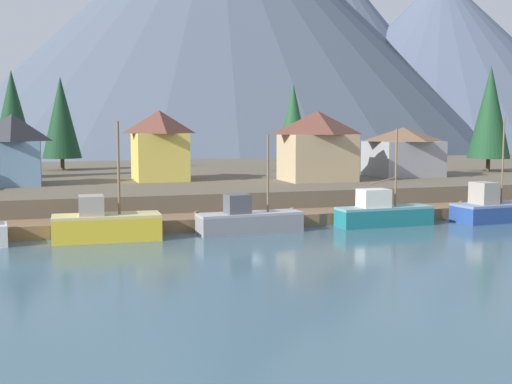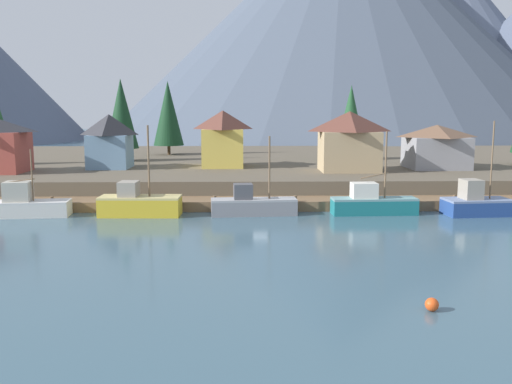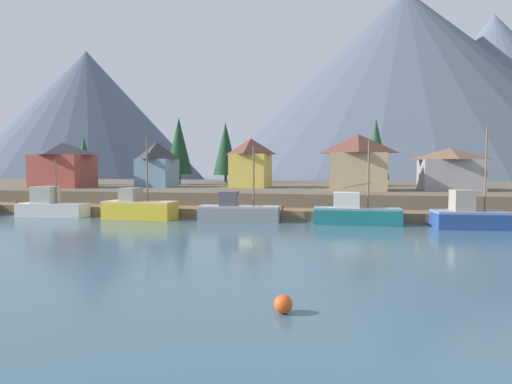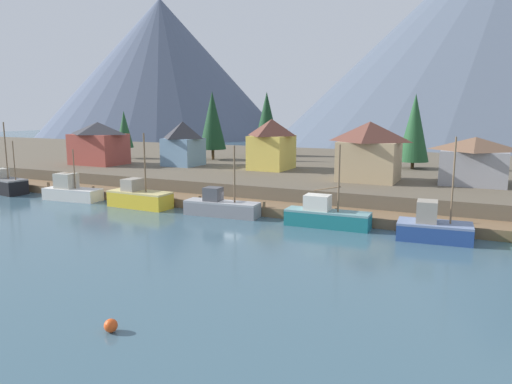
# 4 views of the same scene
# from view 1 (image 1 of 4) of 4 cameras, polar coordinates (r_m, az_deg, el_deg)

# --- Properties ---
(ground_plane) EXTENTS (400.00, 400.00, 1.00)m
(ground_plane) POSITION_cam_1_polar(r_m,az_deg,el_deg) (71.86, -5.35, -1.25)
(ground_plane) COLOR #3D5B6B
(dock) EXTENTS (80.00, 4.00, 1.60)m
(dock) POSITION_cam_1_polar(r_m,az_deg,el_deg) (54.38, -1.44, -2.44)
(dock) COLOR brown
(dock) RESTS_ON ground_plane
(shoreline_bank) EXTENTS (400.00, 56.00, 2.50)m
(shoreline_bank) POSITION_cam_1_polar(r_m,az_deg,el_deg) (83.40, -7.06, 0.91)
(shoreline_bank) COLOR brown
(shoreline_bank) RESTS_ON ground_plane
(mountain_central_peak) EXTENTS (154.63, 154.63, 73.88)m
(mountain_central_peak) POSITION_cam_1_polar(r_m,az_deg,el_deg) (190.36, -3.28, 14.46)
(mountain_central_peak) COLOR #475160
(mountain_central_peak) RESTS_ON ground_plane
(mountain_east_peak) EXTENTS (106.09, 106.09, 66.68)m
(mountain_east_peak) POSITION_cam_1_polar(r_m,az_deg,el_deg) (213.93, 5.34, 12.51)
(mountain_east_peak) COLOR slate
(mountain_east_peak) RESTS_ON ground_plane
(mountain_far_ridge) EXTENTS (107.49, 107.49, 53.41)m
(mountain_far_ridge) POSITION_cam_1_polar(r_m,az_deg,el_deg) (209.23, 15.65, 10.65)
(mountain_far_ridge) COLOR #4C566B
(mountain_far_ridge) RESTS_ON ground_plane
(fishing_boat_yellow) EXTENTS (7.74, 3.03, 8.62)m
(fishing_boat_yellow) POSITION_cam_1_polar(r_m,az_deg,el_deg) (48.81, -12.94, -2.76)
(fishing_boat_yellow) COLOR gold
(fishing_boat_yellow) RESTS_ON ground_plane
(fishing_boat_grey) EXTENTS (8.32, 2.79, 7.57)m
(fishing_boat_grey) POSITION_cam_1_polar(r_m,az_deg,el_deg) (50.91, -0.66, -2.44)
(fishing_boat_grey) COLOR gray
(fishing_boat_grey) RESTS_ON ground_plane
(fishing_boat_teal) EXTENTS (8.27, 2.54, 8.00)m
(fishing_boat_teal) POSITION_cam_1_polar(r_m,az_deg,el_deg) (55.41, 10.90, -1.77)
(fishing_boat_teal) COLOR #196B70
(fishing_boat_teal) RESTS_ON ground_plane
(fishing_boat_blue) EXTENTS (6.43, 3.62, 9.01)m
(fishing_boat_blue) POSITION_cam_1_polar(r_m,az_deg,el_deg) (60.22, 19.52, -1.39)
(fishing_boat_blue) COLOR navy
(fishing_boat_blue) RESTS_ON ground_plane
(house_grey) EXTENTS (7.59, 7.11, 5.57)m
(house_grey) POSITION_cam_1_polar(r_m,az_deg,el_deg) (77.01, 12.62, 3.46)
(house_grey) COLOR gray
(house_grey) RESTS_ON shoreline_bank
(house_tan) EXTENTS (7.34, 6.10, 7.30)m
(house_tan) POSITION_cam_1_polar(r_m,az_deg,el_deg) (69.13, 5.33, 4.07)
(house_tan) COLOR tan
(house_tan) RESTS_ON shoreline_bank
(house_yellow) EXTENTS (5.56, 6.77, 7.37)m
(house_yellow) POSITION_cam_1_polar(r_m,az_deg,el_deg) (70.33, -8.36, 4.09)
(house_yellow) COLOR gold
(house_yellow) RESTS_ON shoreline_bank
(house_blue) EXTENTS (5.32, 5.65, 6.90)m
(house_blue) POSITION_cam_1_polar(r_m,az_deg,el_deg) (67.95, -20.32, 3.53)
(house_blue) COLOR #6689A8
(house_blue) RESTS_ON shoreline_bank
(conifer_near_left) EXTENTS (4.96, 4.96, 12.04)m
(conifer_near_left) POSITION_cam_1_polar(r_m,az_deg,el_deg) (88.75, -16.53, 6.21)
(conifer_near_left) COLOR #4C3823
(conifer_near_left) RESTS_ON shoreline_bank
(conifer_near_right) EXTENTS (5.23, 5.23, 13.22)m
(conifer_near_right) POSITION_cam_1_polar(r_m,az_deg,el_deg) (87.74, 19.61, 6.54)
(conifer_near_right) COLOR #4C3823
(conifer_near_right) RESTS_ON shoreline_bank
(conifer_mid_right) EXTENTS (4.55, 4.55, 11.06)m
(conifer_mid_right) POSITION_cam_1_polar(r_m,az_deg,el_deg) (84.62, 3.24, 5.98)
(conifer_mid_right) COLOR #4C3823
(conifer_mid_right) RESTS_ON shoreline_bank
(conifer_back_left) EXTENTS (4.72, 4.72, 11.88)m
(conifer_back_left) POSITION_cam_1_polar(r_m,az_deg,el_deg) (77.72, -20.35, 6.23)
(conifer_back_left) COLOR #4C3823
(conifer_back_left) RESTS_ON shoreline_bank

